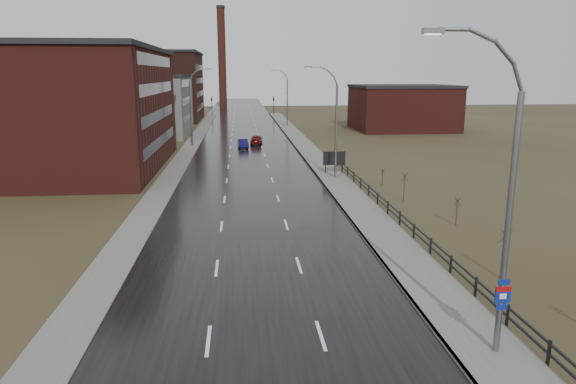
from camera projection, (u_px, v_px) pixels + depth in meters
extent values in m
cube|color=black|center=(246.00, 147.00, 75.27)|extent=(14.00, 300.00, 0.06)
cube|color=#595651|center=(335.00, 180.00, 51.79)|extent=(3.20, 180.00, 0.18)
cube|color=slate|center=(320.00, 180.00, 51.65)|extent=(0.16, 180.00, 0.18)
cube|color=#595651|center=(190.00, 148.00, 74.53)|extent=(2.40, 260.00, 0.12)
cube|color=#471914|center=(59.00, 111.00, 57.37)|extent=(22.00, 28.00, 13.00)
cube|color=black|center=(53.00, 49.00, 55.85)|extent=(22.44, 28.56, 0.50)
cube|color=black|center=(161.00, 141.00, 59.15)|extent=(0.06, 22.40, 1.20)
cube|color=black|center=(159.00, 115.00, 58.47)|extent=(0.06, 22.40, 1.20)
cube|color=black|center=(158.00, 88.00, 57.80)|extent=(0.06, 22.40, 1.20)
cube|color=black|center=(156.00, 61.00, 57.12)|extent=(0.06, 22.40, 1.20)
cube|color=slate|center=(142.00, 106.00, 89.99)|extent=(16.00, 20.00, 10.00)
cube|color=black|center=(140.00, 76.00, 88.81)|extent=(16.32, 20.40, 0.50)
cube|color=black|center=(188.00, 117.00, 91.16)|extent=(0.06, 16.00, 1.20)
cube|color=black|center=(187.00, 100.00, 90.49)|extent=(0.06, 16.00, 1.20)
cube|color=black|center=(187.00, 83.00, 89.81)|extent=(0.06, 16.00, 1.20)
cube|color=#331611|center=(143.00, 87.00, 118.08)|extent=(26.00, 24.00, 15.00)
cube|color=black|center=(141.00, 53.00, 116.33)|extent=(26.52, 24.48, 0.50)
cube|color=black|center=(200.00, 107.00, 120.26)|extent=(0.06, 19.20, 1.20)
cube|color=black|center=(200.00, 94.00, 119.59)|extent=(0.06, 19.20, 1.20)
cube|color=black|center=(199.00, 81.00, 118.91)|extent=(0.06, 19.20, 1.20)
cube|color=black|center=(199.00, 67.00, 118.24)|extent=(0.06, 19.20, 1.20)
cube|color=#471914|center=(402.00, 109.00, 98.46)|extent=(18.00, 16.00, 8.00)
cube|color=black|center=(404.00, 86.00, 97.50)|extent=(18.36, 16.32, 0.50)
cylinder|color=#331611|center=(222.00, 59.00, 158.67)|extent=(2.40, 2.40, 30.00)
cylinder|color=black|center=(221.00, 7.00, 155.22)|extent=(2.70, 2.70, 0.80)
cylinder|color=slate|center=(508.00, 231.00, 18.69)|extent=(0.24, 0.24, 10.00)
cylinder|color=slate|center=(518.00, 78.00, 17.44)|extent=(0.57, 0.14, 1.12)
cylinder|color=slate|center=(505.00, 53.00, 17.20)|extent=(0.91, 0.14, 0.91)
cylinder|color=slate|center=(483.00, 36.00, 17.01)|extent=(1.12, 0.14, 0.57)
cylinder|color=slate|center=(455.00, 29.00, 16.88)|extent=(1.15, 0.14, 0.14)
cube|color=slate|center=(433.00, 31.00, 16.82)|extent=(0.70, 0.28, 0.18)
cube|color=silver|center=(433.00, 34.00, 16.84)|extent=(0.50, 0.20, 0.04)
cube|color=navy|center=(504.00, 282.00, 19.01)|extent=(0.45, 0.04, 0.22)
cube|color=navy|center=(503.00, 295.00, 19.12)|extent=(0.60, 0.04, 0.65)
cube|color=maroon|center=(504.00, 289.00, 19.06)|extent=(0.60, 0.04, 0.20)
cube|color=navy|center=(502.00, 307.00, 19.23)|extent=(0.45, 0.04, 0.22)
cube|color=silver|center=(503.00, 296.00, 19.11)|extent=(0.26, 0.02, 0.22)
cylinder|color=slate|center=(336.00, 133.00, 51.72)|extent=(0.24, 0.24, 9.50)
cylinder|color=slate|center=(336.00, 81.00, 50.55)|extent=(0.51, 0.14, 0.98)
cylinder|color=slate|center=(331.00, 73.00, 50.34)|extent=(0.81, 0.14, 0.81)
cylinder|color=slate|center=(324.00, 68.00, 50.17)|extent=(0.98, 0.14, 0.51)
cylinder|color=slate|center=(315.00, 67.00, 50.06)|extent=(1.01, 0.14, 0.14)
cube|color=slate|center=(308.00, 67.00, 50.01)|extent=(0.70, 0.28, 0.18)
cube|color=silver|center=(308.00, 68.00, 50.03)|extent=(0.50, 0.20, 0.04)
cylinder|color=slate|center=(191.00, 114.00, 75.43)|extent=(0.24, 0.24, 9.50)
cylinder|color=slate|center=(191.00, 78.00, 74.28)|extent=(0.51, 0.14, 0.98)
cylinder|color=slate|center=(194.00, 73.00, 74.16)|extent=(0.81, 0.14, 0.81)
cylinder|color=slate|center=(199.00, 70.00, 74.12)|extent=(0.98, 0.14, 0.51)
cylinder|color=slate|center=(205.00, 69.00, 74.16)|extent=(1.01, 0.14, 0.14)
cube|color=slate|center=(209.00, 69.00, 74.23)|extent=(0.70, 0.28, 0.18)
cube|color=silver|center=(209.00, 70.00, 74.26)|extent=(0.50, 0.20, 0.04)
cylinder|color=slate|center=(287.00, 103.00, 104.11)|extent=(0.24, 0.24, 9.50)
cylinder|color=slate|center=(286.00, 77.00, 102.93)|extent=(0.51, 0.14, 0.98)
cylinder|color=slate|center=(284.00, 73.00, 102.73)|extent=(0.81, 0.14, 0.81)
cylinder|color=slate|center=(280.00, 71.00, 102.56)|extent=(0.98, 0.14, 0.51)
cylinder|color=slate|center=(276.00, 70.00, 102.44)|extent=(1.01, 0.14, 0.14)
cube|color=slate|center=(273.00, 70.00, 102.39)|extent=(0.70, 0.28, 0.18)
cube|color=silver|center=(273.00, 71.00, 102.42)|extent=(0.50, 0.20, 0.04)
cube|color=black|center=(549.00, 354.00, 18.85)|extent=(0.10, 0.10, 1.10)
cube|color=black|center=(507.00, 316.00, 21.76)|extent=(0.10, 0.10, 1.10)
cube|color=black|center=(476.00, 288.00, 24.67)|extent=(0.10, 0.10, 1.10)
cube|color=black|center=(451.00, 265.00, 27.58)|extent=(0.10, 0.10, 1.10)
cube|color=black|center=(430.00, 247.00, 30.49)|extent=(0.10, 0.10, 1.10)
cube|color=black|center=(414.00, 232.00, 33.40)|extent=(0.10, 0.10, 1.10)
cube|color=black|center=(400.00, 219.00, 36.32)|extent=(0.10, 0.10, 1.10)
cube|color=black|center=(388.00, 208.00, 39.23)|extent=(0.10, 0.10, 1.10)
cube|color=black|center=(378.00, 199.00, 42.14)|extent=(0.10, 0.10, 1.10)
cube|color=black|center=(369.00, 191.00, 45.05)|extent=(0.10, 0.10, 1.10)
cube|color=black|center=(361.00, 184.00, 47.96)|extent=(0.10, 0.10, 1.10)
cube|color=black|center=(354.00, 177.00, 50.87)|extent=(0.10, 0.10, 1.10)
cube|color=black|center=(348.00, 172.00, 53.78)|extent=(0.10, 0.10, 1.10)
cube|color=black|center=(342.00, 167.00, 56.69)|extent=(0.10, 0.10, 1.10)
cube|color=black|center=(337.00, 162.00, 59.60)|extent=(0.10, 0.10, 1.10)
cube|color=black|center=(402.00, 215.00, 35.74)|extent=(0.08, 53.00, 0.10)
cube|color=black|center=(402.00, 221.00, 35.83)|extent=(0.08, 53.00, 0.10)
cylinder|color=#382D23|center=(503.00, 260.00, 26.92)|extent=(0.08, 0.08, 2.04)
cylinder|color=#382D23|center=(506.00, 236.00, 26.63)|extent=(0.04, 0.69, 0.80)
cylinder|color=#382D23|center=(505.00, 236.00, 26.67)|extent=(0.65, 0.25, 0.81)
cylinder|color=#382D23|center=(504.00, 236.00, 26.65)|extent=(0.39, 0.58, 0.82)
cylinder|color=#382D23|center=(505.00, 237.00, 26.59)|extent=(0.39, 0.58, 0.82)
cylinder|color=#382D23|center=(506.00, 237.00, 26.58)|extent=(0.65, 0.25, 0.81)
cylinder|color=#382D23|center=(456.00, 215.00, 36.49)|extent=(0.08, 0.08, 1.55)
cylinder|color=#382D23|center=(458.00, 201.00, 36.27)|extent=(0.04, 0.53, 0.61)
cylinder|color=#382D23|center=(457.00, 201.00, 36.31)|extent=(0.50, 0.20, 0.62)
cylinder|color=#382D23|center=(457.00, 201.00, 36.29)|extent=(0.30, 0.45, 0.63)
cylinder|color=#382D23|center=(457.00, 201.00, 36.23)|extent=(0.30, 0.45, 0.63)
cylinder|color=#382D23|center=(458.00, 202.00, 36.22)|extent=(0.50, 0.20, 0.62)
cylinder|color=#382D23|center=(404.00, 191.00, 42.96)|extent=(0.08, 0.08, 1.92)
cylinder|color=#382D23|center=(405.00, 177.00, 42.69)|extent=(0.04, 0.65, 0.76)
cylinder|color=#382D23|center=(405.00, 177.00, 42.73)|extent=(0.61, 0.24, 0.77)
cylinder|color=#382D23|center=(404.00, 177.00, 42.71)|extent=(0.36, 0.55, 0.77)
cylinder|color=#382D23|center=(404.00, 177.00, 42.65)|extent=(0.36, 0.55, 0.77)
cylinder|color=#382D23|center=(405.00, 177.00, 42.64)|extent=(0.61, 0.24, 0.77)
cylinder|color=#382D23|center=(382.00, 179.00, 49.71)|extent=(0.08, 0.08, 1.20)
cylinder|color=#382D23|center=(383.00, 171.00, 49.54)|extent=(0.04, 0.41, 0.48)
cylinder|color=#382D23|center=(383.00, 171.00, 49.58)|extent=(0.39, 0.16, 0.49)
cylinder|color=#382D23|center=(382.00, 171.00, 49.56)|extent=(0.24, 0.35, 0.50)
cylinder|color=#382D23|center=(382.00, 171.00, 49.50)|extent=(0.24, 0.35, 0.50)
cylinder|color=#382D23|center=(383.00, 171.00, 49.49)|extent=(0.39, 0.16, 0.49)
cube|color=black|center=(325.00, 166.00, 54.92)|extent=(0.10, 0.10, 1.80)
cube|color=black|center=(342.00, 166.00, 55.08)|extent=(0.10, 0.10, 1.80)
cube|color=silver|center=(334.00, 158.00, 54.75)|extent=(2.29, 0.08, 1.36)
cube|color=black|center=(334.00, 158.00, 54.70)|extent=(2.39, 0.04, 1.46)
cylinder|color=black|center=(212.00, 105.00, 132.18)|extent=(0.16, 0.16, 5.20)
imported|color=black|center=(212.00, 97.00, 131.69)|extent=(0.58, 2.73, 1.10)
sphere|color=#FF190C|center=(211.00, 96.00, 131.48)|extent=(0.18, 0.18, 0.18)
cylinder|color=black|center=(274.00, 105.00, 133.62)|extent=(0.16, 0.16, 5.20)
imported|color=black|center=(274.00, 97.00, 133.14)|extent=(0.58, 2.73, 1.10)
sphere|color=#FF190C|center=(274.00, 96.00, 132.93)|extent=(0.18, 0.18, 0.18)
imported|color=#0F0D44|center=(243.00, 144.00, 74.25)|extent=(1.65, 4.05, 1.31)
imported|color=#520D0F|center=(256.00, 140.00, 78.21)|extent=(2.08, 4.46, 1.48)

